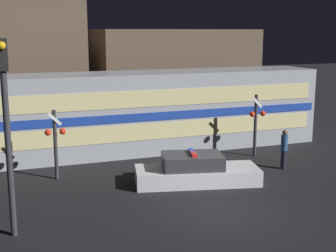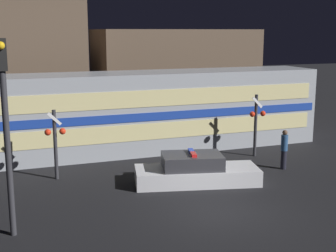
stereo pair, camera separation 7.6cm
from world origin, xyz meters
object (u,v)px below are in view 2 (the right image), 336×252
at_px(pedestrian, 284,149).
at_px(traffic_light_corner, 6,120).
at_px(train, 145,112).
at_px(police_car, 196,171).
at_px(crossing_signal_near, 256,121).

height_order(pedestrian, traffic_light_corner, traffic_light_corner).
bearing_deg(train, pedestrian, -48.74).
bearing_deg(traffic_light_corner, police_car, 20.26).
relative_size(train, crossing_signal_near, 6.09).
xyz_separation_m(pedestrian, traffic_light_corner, (-11.53, -3.08, 2.61)).
relative_size(pedestrian, traffic_light_corner, 0.30).
bearing_deg(pedestrian, crossing_signal_near, 91.41).
bearing_deg(traffic_light_corner, pedestrian, 14.97).
relative_size(train, traffic_light_corner, 3.18).
xyz_separation_m(police_car, crossing_signal_near, (4.39, 2.80, 1.26)).
relative_size(crossing_signal_near, traffic_light_corner, 0.52).
bearing_deg(crossing_signal_near, pedestrian, -88.59).
height_order(police_car, traffic_light_corner, traffic_light_corner).
xyz_separation_m(train, pedestrian, (4.71, -5.37, -1.09)).
bearing_deg(police_car, traffic_light_corner, -146.34).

